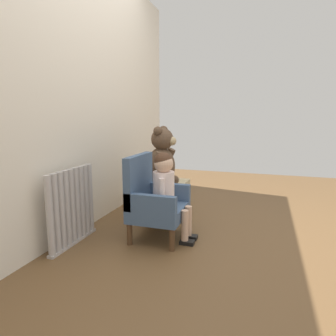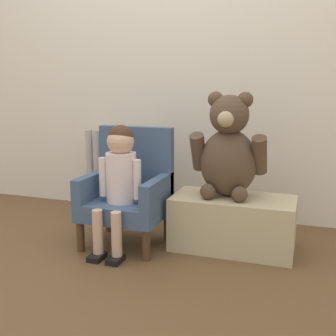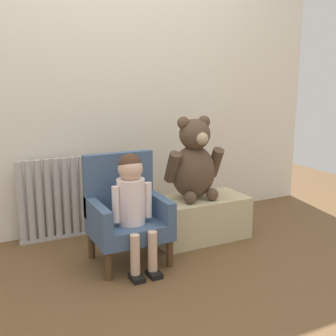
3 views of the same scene
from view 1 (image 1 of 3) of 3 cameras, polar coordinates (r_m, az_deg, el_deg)
ground_plane at (r=2.46m, az=11.06°, el=-13.82°), size 6.00×6.00×0.00m
back_wall at (r=2.71m, az=-16.31°, el=14.13°), size 3.80×0.05×2.40m
radiator at (r=2.43m, az=-17.84°, el=-7.13°), size 0.56×0.05×0.59m
child_armchair at (r=2.43m, az=-2.86°, el=-6.12°), size 0.46×0.41×0.68m
child_figure at (r=2.36m, az=-0.31°, el=-3.03°), size 0.25×0.35×0.71m
low_bench at (r=3.05m, az=-0.48°, el=-5.90°), size 0.68×0.34×0.30m
large_teddy_bear at (r=2.93m, az=-1.21°, el=1.60°), size 0.42×0.30×0.58m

